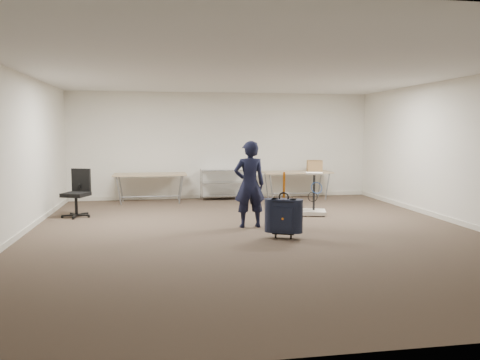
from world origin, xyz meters
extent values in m
plane|color=#443329|center=(0.00, 0.00, 0.00)|extent=(9.00, 9.00, 0.00)
plane|color=white|center=(0.00, 4.50, 1.40)|extent=(8.00, 0.00, 8.00)
plane|color=white|center=(0.00, -4.50, 1.40)|extent=(8.00, 0.00, 8.00)
plane|color=white|center=(-4.00, 0.00, 1.40)|extent=(0.00, 9.00, 9.00)
plane|color=white|center=(4.00, 0.00, 1.40)|extent=(0.00, 9.00, 9.00)
plane|color=silver|center=(0.00, 0.00, 2.80)|extent=(8.00, 8.00, 0.00)
cube|color=silver|center=(0.00, 4.49, 0.05)|extent=(8.00, 0.02, 0.10)
cube|color=silver|center=(-3.99, 0.00, 0.05)|extent=(0.02, 9.00, 0.10)
cube|color=silver|center=(3.99, 0.00, 0.05)|extent=(0.02, 9.00, 0.10)
cube|color=#94805A|center=(-1.90, 3.95, 0.71)|extent=(1.80, 0.75, 0.03)
cylinder|color=gray|center=(-1.90, 3.95, 0.15)|extent=(1.50, 0.02, 0.02)
cylinder|color=gray|center=(-2.65, 3.65, 0.35)|extent=(0.13, 0.04, 0.69)
cylinder|color=gray|center=(-1.15, 3.65, 0.35)|extent=(0.13, 0.04, 0.69)
cylinder|color=gray|center=(-2.65, 4.25, 0.35)|extent=(0.13, 0.04, 0.69)
cylinder|color=gray|center=(-1.15, 4.25, 0.35)|extent=(0.13, 0.04, 0.69)
cube|color=#94805A|center=(1.90, 3.95, 0.71)|extent=(1.80, 0.75, 0.03)
cylinder|color=gray|center=(1.90, 3.95, 0.15)|extent=(1.50, 0.02, 0.02)
cylinder|color=gray|center=(1.15, 3.65, 0.35)|extent=(0.13, 0.04, 0.69)
cylinder|color=gray|center=(2.65, 3.65, 0.35)|extent=(0.13, 0.04, 0.69)
cylinder|color=gray|center=(1.15, 4.25, 0.35)|extent=(0.13, 0.04, 0.69)
cylinder|color=gray|center=(2.65, 4.25, 0.35)|extent=(0.13, 0.04, 0.69)
cylinder|color=silver|center=(-0.60, 3.98, 0.40)|extent=(0.02, 0.02, 0.80)
cylinder|color=silver|center=(0.60, 3.98, 0.40)|extent=(0.02, 0.02, 0.80)
cylinder|color=silver|center=(-0.60, 4.42, 0.40)|extent=(0.02, 0.02, 0.80)
cylinder|color=silver|center=(0.60, 4.42, 0.40)|extent=(0.02, 0.02, 0.80)
cube|color=silver|center=(0.00, 4.20, 0.10)|extent=(1.20, 0.45, 0.02)
cube|color=silver|center=(0.00, 4.20, 0.45)|extent=(1.20, 0.45, 0.02)
cube|color=silver|center=(0.00, 4.20, 0.78)|extent=(1.20, 0.45, 0.01)
imported|color=black|center=(0.00, 0.56, 0.81)|extent=(0.60, 0.41, 1.62)
cube|color=#151B30|center=(0.39, -0.45, 0.39)|extent=(0.47, 0.37, 0.56)
cube|color=black|center=(0.39, -0.43, 0.09)|extent=(0.40, 0.29, 0.03)
cylinder|color=black|center=(0.27, -0.40, 0.04)|extent=(0.05, 0.08, 0.08)
cylinder|color=black|center=(0.51, -0.49, 0.04)|extent=(0.05, 0.08, 0.08)
torus|color=black|center=(0.39, -0.45, 0.70)|extent=(0.17, 0.09, 0.18)
cube|color=orange|center=(0.39, -0.43, 0.90)|extent=(0.04, 0.02, 0.43)
cylinder|color=black|center=(-3.39, 2.17, 0.05)|extent=(0.61, 0.61, 0.09)
cylinder|color=black|center=(-3.39, 2.17, 0.25)|extent=(0.06, 0.06, 0.40)
cube|color=black|center=(-3.39, 2.17, 0.48)|extent=(0.61, 0.61, 0.08)
cube|color=black|center=(-3.30, 2.38, 0.76)|extent=(0.42, 0.22, 0.49)
cube|color=#EDE5CC|center=(1.60, 1.60, 0.06)|extent=(0.61, 0.61, 0.08)
cylinder|color=black|center=(1.40, 1.40, 0.02)|extent=(0.06, 0.06, 0.04)
cylinder|color=black|center=(1.60, 1.64, 0.50)|extent=(0.05, 0.05, 0.79)
cube|color=#EDE5CC|center=(1.60, 1.60, 0.89)|extent=(0.42, 0.38, 0.04)
torus|color=blue|center=(1.65, 1.52, 0.60)|extent=(0.27, 0.17, 0.24)
cube|color=#A3854B|center=(2.39, 3.95, 0.88)|extent=(0.44, 0.36, 0.29)
camera|label=1|loc=(-1.60, -7.91, 1.79)|focal=35.00mm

